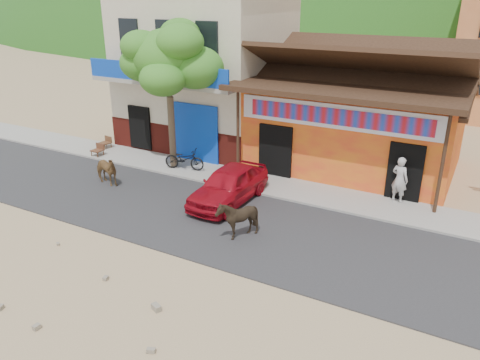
# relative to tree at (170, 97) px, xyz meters

# --- Properties ---
(ground) EXTENTS (120.00, 120.00, 0.00)m
(ground) POSITION_rel_tree_xyz_m (4.60, -5.80, -3.12)
(ground) COLOR #9E825B
(ground) RESTS_ON ground
(road) EXTENTS (60.00, 5.00, 0.04)m
(road) POSITION_rel_tree_xyz_m (4.60, -3.30, -3.10)
(road) COLOR #28282B
(road) RESTS_ON ground
(sidewalk) EXTENTS (60.00, 2.00, 0.12)m
(sidewalk) POSITION_rel_tree_xyz_m (4.60, 0.20, -3.06)
(sidewalk) COLOR gray
(sidewalk) RESTS_ON ground
(dance_club) EXTENTS (8.00, 6.00, 3.60)m
(dance_club) POSITION_rel_tree_xyz_m (6.60, 4.20, -1.32)
(dance_club) COLOR orange
(dance_club) RESTS_ON ground
(cafe_building) EXTENTS (7.00, 6.00, 7.00)m
(cafe_building) POSITION_rel_tree_xyz_m (-0.90, 4.20, 0.38)
(cafe_building) COLOR beige
(cafe_building) RESTS_ON ground
(tree) EXTENTS (3.00, 3.00, 6.00)m
(tree) POSITION_rel_tree_xyz_m (0.00, 0.00, 0.00)
(tree) COLOR #2D721E
(tree) RESTS_ON sidewalk
(cow_tan) EXTENTS (1.49, 0.88, 1.18)m
(cow_tan) POSITION_rel_tree_xyz_m (-1.27, -2.73, -2.49)
(cow_tan) COLOR brown
(cow_tan) RESTS_ON road
(cow_dark) EXTENTS (1.39, 1.30, 1.27)m
(cow_dark) POSITION_rel_tree_xyz_m (5.32, -4.01, -2.45)
(cow_dark) COLOR black
(cow_dark) RESTS_ON road
(red_car) EXTENTS (1.60, 3.87, 1.31)m
(red_car) POSITION_rel_tree_xyz_m (3.78, -1.86, -2.43)
(red_car) COLOR #A00B19
(red_car) RESTS_ON road
(scooter) EXTENTS (1.81, 0.96, 0.90)m
(scooter) POSITION_rel_tree_xyz_m (0.60, -0.05, -2.55)
(scooter) COLOR black
(scooter) RESTS_ON sidewalk
(pedestrian) EXTENTS (0.70, 0.58, 1.66)m
(pedestrian) POSITION_rel_tree_xyz_m (9.10, 0.90, -2.17)
(pedestrian) COLOR #BBBBBB
(pedestrian) RESTS_ON sidewalk
(cafe_chair_left) EXTENTS (0.53, 0.53, 1.00)m
(cafe_chair_left) POSITION_rel_tree_xyz_m (-4.40, 0.54, -2.50)
(cafe_chair_left) COLOR #52361B
(cafe_chair_left) RESTS_ON sidewalk
(cafe_chair_right) EXTENTS (0.48, 0.48, 1.00)m
(cafe_chair_right) POSITION_rel_tree_xyz_m (-3.90, -0.50, -2.50)
(cafe_chair_right) COLOR #4D3019
(cafe_chair_right) RESTS_ON sidewalk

